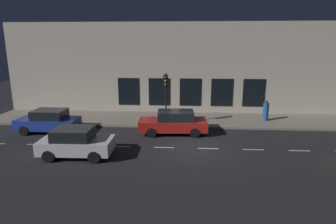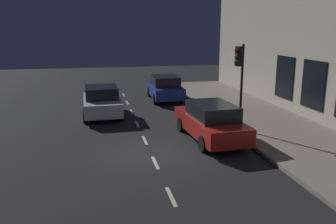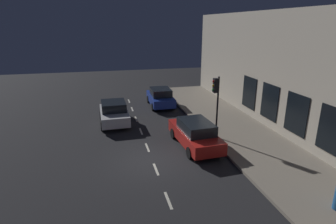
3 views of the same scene
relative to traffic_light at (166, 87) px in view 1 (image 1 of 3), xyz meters
The scene contains 9 objects.
ground_plane 5.45m from the traffic_light, 156.89° to the right, with size 60.00×60.00×0.00m, color #232326.
sidewalk 3.95m from the traffic_light, 41.52° to the right, with size 4.50×32.00×0.15m.
building_facade 5.01m from the traffic_light, 21.45° to the right, with size 0.65×32.00×7.74m.
lane_centre_line 5.86m from the traffic_light, 146.42° to the right, with size 0.12×27.20×0.01m.
traffic_light is the anchor object (origin of this frame).
parked_car_1 2.68m from the traffic_light, 156.31° to the right, with size 2.11×4.67×1.58m.
parked_car_2 8.44m from the traffic_light, 101.93° to the left, with size 1.98×4.11×1.58m.
parked_car_3 7.66m from the traffic_light, 142.75° to the left, with size 2.06×3.89×1.58m.
pedestrian_0 8.13m from the traffic_light, 75.87° to the right, with size 0.61×0.61×1.62m.
Camera 1 is at (-16.03, 0.28, 6.01)m, focal length 30.82 mm.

